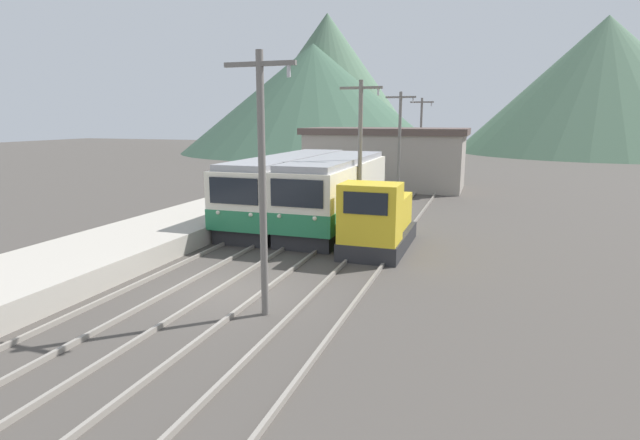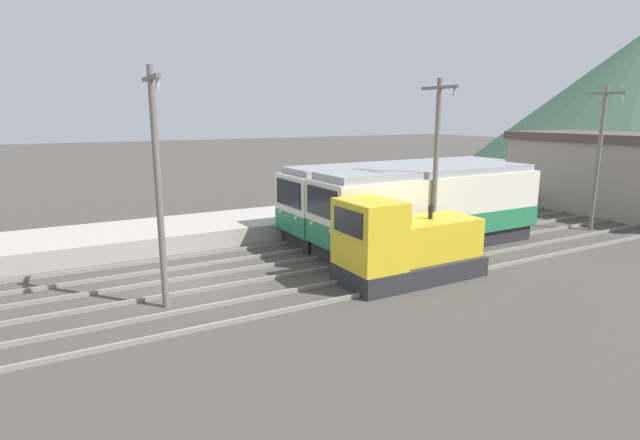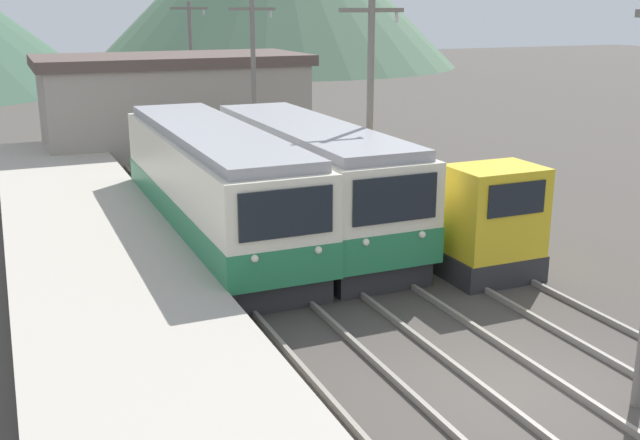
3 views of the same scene
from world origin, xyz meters
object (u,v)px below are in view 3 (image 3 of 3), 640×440
Objects in this scene: commuter_train_left at (214,190)px; catenary_mast_far at (254,81)px; shunting_locomotive at (460,220)px; catenary_mast_distant at (192,64)px; commuter_train_center at (309,185)px; catenary_mast_mid at (370,114)px.

commuter_train_left is 1.73× the size of catenary_mast_far.
catenary_mast_far is (-1.49, 13.34, 2.69)m from shunting_locomotive.
catenary_mast_distant reaches higher than commuter_train_left.
commuter_train_center is at bearing -13.07° from commuter_train_left.
commuter_train_center reaches higher than commuter_train_left.
catenary_mast_mid is (1.51, -1.08, 2.25)m from commuter_train_center.
commuter_train_left is 2.87m from commuter_train_center.
shunting_locomotive is (5.80, -4.40, -0.43)m from commuter_train_left.
commuter_train_left is at bearing 166.93° from commuter_train_center.
catenary_mast_far reaches higher than shunting_locomotive.
catenary_mast_mid and catenary_mast_far have the same top height.
catenary_mast_mid is (-1.49, 2.66, 2.69)m from shunting_locomotive.
catenary_mast_far is (0.00, 10.67, 0.00)m from catenary_mast_mid.
commuter_train_left reaches higher than shunting_locomotive.
shunting_locomotive is 4.07m from catenary_mast_mid.
shunting_locomotive is 0.75× the size of catenary_mast_distant.
commuter_train_center is 2.04× the size of shunting_locomotive.
commuter_train_center is at bearing 144.30° from catenary_mast_mid.
shunting_locomotive is at bearing -51.32° from commuter_train_center.
catenary_mast_distant is at bearing 85.74° from commuter_train_center.
commuter_train_center is 1.53× the size of catenary_mast_mid.
commuter_train_center is 4.82m from shunting_locomotive.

